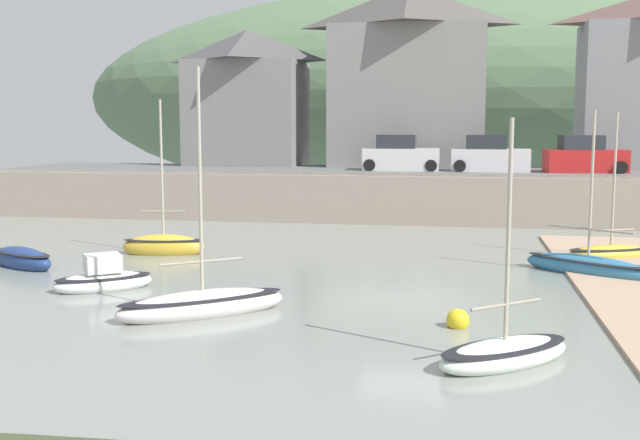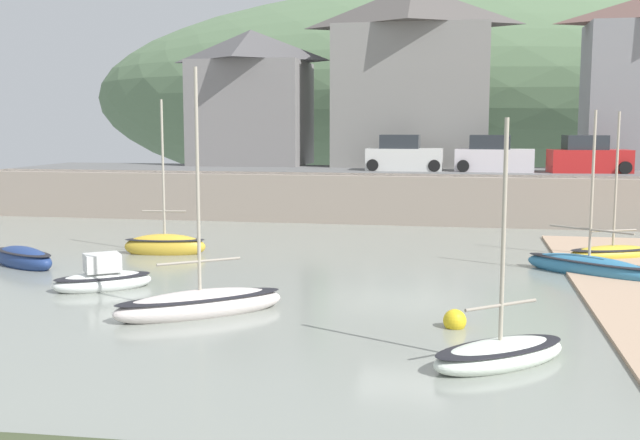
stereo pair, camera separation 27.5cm
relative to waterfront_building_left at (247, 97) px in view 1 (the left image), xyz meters
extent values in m
cube|color=gray|center=(11.51, -25.20, -6.64)|extent=(48.00, 40.00, 0.06)
cube|color=gray|center=(11.51, -8.20, -5.41)|extent=(48.00, 2.40, 2.40)
cube|color=#606060|center=(11.51, -4.50, -4.26)|extent=(48.00, 9.00, 0.10)
ellipsoid|color=#597451|center=(16.13, 30.00, 0.81)|extent=(80.00, 44.00, 21.19)
cube|color=gray|center=(0.00, 0.00, -1.04)|extent=(6.81, 5.62, 6.33)
pyramid|color=#4D4B4D|center=(0.00, 0.00, 3.09)|extent=(7.11, 5.92, 1.94)
cube|color=gray|center=(9.90, 0.00, -0.09)|extent=(9.00, 5.10, 8.23)
pyramid|color=#524C49|center=(9.90, 0.00, 5.23)|extent=(9.30, 5.40, 2.40)
ellipsoid|color=gold|center=(1.91, -19.13, -6.34)|extent=(3.24, 1.44, 0.99)
ellipsoid|color=black|center=(1.91, -19.13, -6.06)|extent=(3.18, 1.41, 0.12)
cylinder|color=#B2A893|center=(1.91, -19.13, -3.30)|extent=(0.09, 0.09, 5.08)
cylinder|color=gray|center=(1.91, -19.13, -4.97)|extent=(1.66, 0.32, 0.07)
ellipsoid|color=navy|center=(-1.94, -22.53, -6.36)|extent=(3.29, 2.38, 0.92)
ellipsoid|color=black|center=(-1.94, -22.53, -6.11)|extent=(3.22, 2.33, 0.12)
ellipsoid|color=white|center=(13.93, -30.64, -6.42)|extent=(3.33, 3.05, 0.68)
ellipsoid|color=black|center=(13.93, -30.64, -6.24)|extent=(3.26, 2.99, 0.12)
cylinder|color=#B2A893|center=(13.93, -30.64, -3.80)|extent=(0.09, 0.09, 4.56)
cylinder|color=gray|center=(13.93, -30.64, -5.35)|extent=(1.50, 1.26, 0.07)
ellipsoid|color=white|center=(2.47, -25.40, -6.42)|extent=(3.05, 2.68, 0.69)
ellipsoid|color=black|center=(2.47, -25.40, -6.23)|extent=(2.98, 2.62, 0.12)
cube|color=silver|center=(2.47, -25.40, -5.80)|extent=(1.31, 1.27, 0.54)
ellipsoid|color=teal|center=(17.23, -20.44, -6.38)|extent=(4.25, 3.52, 0.83)
ellipsoid|color=black|center=(17.23, -20.44, -6.15)|extent=(4.16, 3.45, 0.12)
cylinder|color=#B2A893|center=(17.23, -20.44, -3.59)|extent=(0.09, 0.09, 4.75)
cylinder|color=gray|center=(17.23, -20.44, -5.09)|extent=(2.40, 1.80, 0.07)
ellipsoid|color=gold|center=(18.57, -17.12, -6.43)|extent=(3.60, 2.32, 0.65)
ellipsoid|color=black|center=(18.57, -17.12, -6.25)|extent=(3.53, 2.27, 0.12)
cylinder|color=#B2A893|center=(18.57, -17.12, -3.66)|extent=(0.09, 0.09, 4.89)
cylinder|color=gray|center=(18.57, -17.12, -5.55)|extent=(1.73, 0.77, 0.07)
ellipsoid|color=silver|center=(6.41, -27.83, -6.38)|extent=(4.34, 3.72, 0.85)
ellipsoid|color=black|center=(6.41, -27.83, -6.14)|extent=(4.25, 3.64, 0.12)
cylinder|color=#B2A893|center=(6.41, -27.83, -3.09)|extent=(0.09, 0.09, 5.72)
cylinder|color=gray|center=(6.41, -27.83, -5.19)|extent=(1.82, 1.42, 0.07)
cube|color=silver|center=(9.89, -4.50, -3.61)|extent=(4.12, 1.75, 1.20)
cube|color=#282D33|center=(9.64, -4.50, -2.66)|extent=(2.12, 1.53, 0.80)
cylinder|color=black|center=(11.54, -3.70, -3.89)|extent=(0.64, 0.22, 0.64)
cylinder|color=black|center=(11.54, -5.30, -3.89)|extent=(0.64, 0.22, 0.64)
cylinder|color=black|center=(8.24, -3.70, -3.89)|extent=(0.64, 0.22, 0.64)
cylinder|color=black|center=(8.24, -5.30, -3.89)|extent=(0.64, 0.22, 0.64)
cube|color=silver|center=(14.70, -4.50, -3.61)|extent=(4.22, 2.00, 1.20)
cube|color=#282D33|center=(14.45, -4.50, -2.66)|extent=(2.21, 1.65, 0.80)
cylinder|color=black|center=(16.35, -3.70, -3.89)|extent=(0.64, 0.22, 0.64)
cylinder|color=black|center=(16.35, -5.30, -3.89)|extent=(0.64, 0.22, 0.64)
cylinder|color=black|center=(13.05, -3.70, -3.89)|extent=(0.64, 0.22, 0.64)
cylinder|color=black|center=(13.05, -5.30, -3.89)|extent=(0.64, 0.22, 0.64)
cube|color=red|center=(19.54, -4.50, -3.61)|extent=(4.27, 2.15, 1.20)
cube|color=#282D33|center=(19.29, -4.50, -2.66)|extent=(2.26, 1.73, 0.80)
cylinder|color=black|center=(21.19, -3.70, -3.89)|extent=(0.64, 0.22, 0.64)
cylinder|color=black|center=(21.19, -5.30, -3.89)|extent=(0.64, 0.22, 0.64)
cylinder|color=black|center=(17.89, -3.70, -3.89)|extent=(0.64, 0.22, 0.64)
cylinder|color=black|center=(17.89, -5.30, -3.89)|extent=(0.64, 0.22, 0.64)
sphere|color=yellow|center=(12.97, -27.88, -6.44)|extent=(0.57, 0.57, 0.57)
camera|label=1|loc=(12.84, -46.46, -1.63)|focal=42.91mm
camera|label=2|loc=(13.12, -46.41, -1.63)|focal=42.91mm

